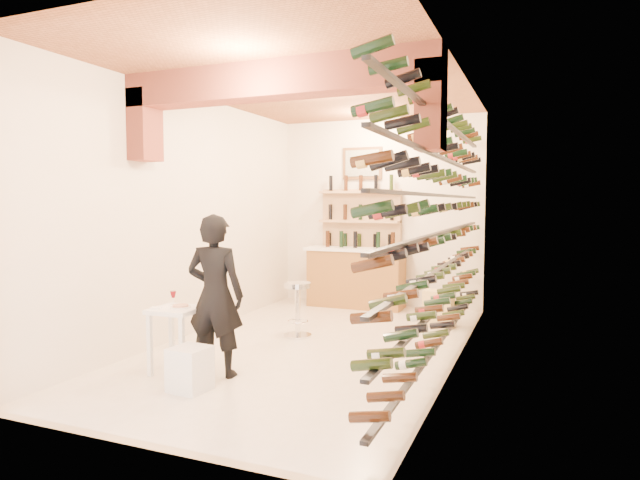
# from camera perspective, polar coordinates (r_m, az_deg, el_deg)

# --- Properties ---
(ground) EXTENTS (6.00, 6.00, 0.00)m
(ground) POSITION_cam_1_polar(r_m,az_deg,el_deg) (6.81, -0.97, -11.14)
(ground) COLOR beige
(ground) RESTS_ON ground
(room_shell) EXTENTS (3.52, 6.02, 3.21)m
(room_shell) POSITION_cam_1_polar(r_m,az_deg,el_deg) (6.35, -1.94, 8.26)
(room_shell) COLOR beige
(room_shell) RESTS_ON ground
(wine_rack) EXTENTS (0.32, 5.70, 2.56)m
(wine_rack) POSITION_cam_1_polar(r_m,az_deg,el_deg) (6.14, 12.27, 1.75)
(wine_rack) COLOR black
(wine_rack) RESTS_ON ground
(back_counter) EXTENTS (1.70, 0.62, 1.29)m
(back_counter) POSITION_cam_1_polar(r_m,az_deg,el_deg) (9.24, 3.81, -3.76)
(back_counter) COLOR olive
(back_counter) RESTS_ON ground
(back_shelving) EXTENTS (1.40, 0.31, 2.73)m
(back_shelving) POSITION_cam_1_polar(r_m,az_deg,el_deg) (9.41, 4.29, 0.27)
(back_shelving) COLOR tan
(back_shelving) RESTS_ON ground
(tasting_table) EXTENTS (0.50, 0.50, 0.83)m
(tasting_table) POSITION_cam_1_polar(r_m,az_deg,el_deg) (5.89, -14.88, -8.06)
(tasting_table) COLOR white
(tasting_table) RESTS_ON ground
(white_stool) EXTENTS (0.36, 0.36, 0.41)m
(white_stool) POSITION_cam_1_polar(r_m,az_deg,el_deg) (5.40, -13.51, -13.03)
(white_stool) COLOR white
(white_stool) RESTS_ON ground
(person) EXTENTS (0.65, 0.47, 1.66)m
(person) POSITION_cam_1_polar(r_m,az_deg,el_deg) (5.66, -10.95, -5.74)
(person) COLOR black
(person) RESTS_ON ground
(chrome_barstool) EXTENTS (0.37, 0.37, 0.72)m
(chrome_barstool) POSITION_cam_1_polar(r_m,az_deg,el_deg) (7.22, -2.37, -6.88)
(chrome_barstool) COLOR silver
(chrome_barstool) RESTS_ON ground
(crate_lower) EXTENTS (0.48, 0.35, 0.27)m
(crate_lower) POSITION_cam_1_polar(r_m,az_deg,el_deg) (8.06, 12.34, -7.86)
(crate_lower) COLOR #E8CA7F
(crate_lower) RESTS_ON ground
(crate_upper) EXTENTS (0.43, 0.31, 0.24)m
(crate_upper) POSITION_cam_1_polar(r_m,az_deg,el_deg) (8.01, 12.36, -6.06)
(crate_upper) COLOR #E8CA7F
(crate_upper) RESTS_ON crate_lower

